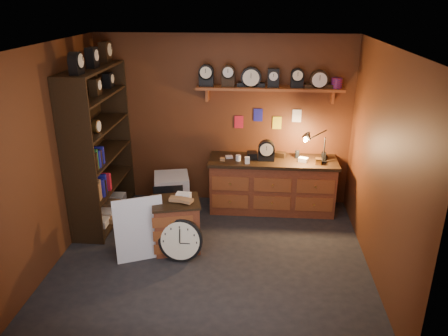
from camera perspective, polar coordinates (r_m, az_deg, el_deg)
floor at (r=5.88m, az=-1.50°, el=-11.54°), size 4.00×4.00×0.00m
room_shell at (r=5.24m, az=-1.06°, el=5.06°), size 4.02×3.62×2.71m
shelving_unit at (r=6.62m, az=-16.32°, el=3.49°), size 0.47×1.60×2.58m
workbench at (r=6.93m, az=6.30°, el=-1.81°), size 1.98×0.66×1.36m
low_cabinet at (r=5.91m, az=-6.22°, el=-7.11°), size 0.73×0.65×0.80m
big_round_clock at (r=5.72m, az=-5.71°, el=-9.38°), size 0.57×0.18×0.57m
white_panel at (r=5.99m, az=-10.69°, el=-11.29°), size 0.66×0.41×0.84m
mini_fridge at (r=7.07m, az=-6.82°, el=-3.09°), size 0.64×0.66×0.56m
floor_box_a at (r=6.82m, az=-14.84°, el=-6.62°), size 0.25×0.21×0.14m
floor_box_b at (r=6.13m, az=-12.33°, el=-9.89°), size 0.31×0.33×0.13m
floor_box_c at (r=6.37m, az=-5.29°, el=-7.84°), size 0.24×0.20×0.18m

